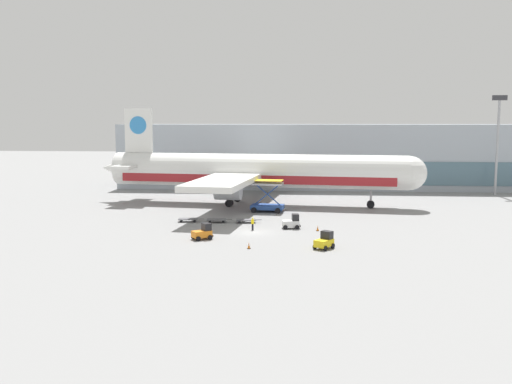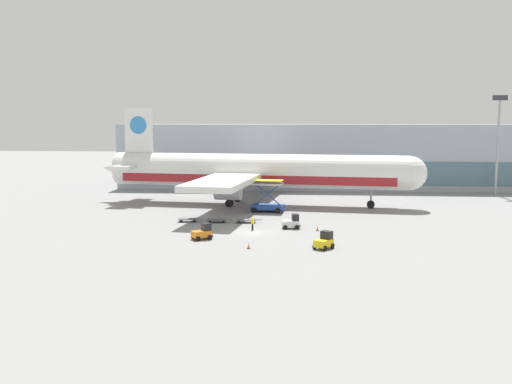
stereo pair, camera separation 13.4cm
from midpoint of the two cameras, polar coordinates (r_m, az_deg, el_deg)
The scene contains 14 objects.
ground_plane at distance 75.83m, azimuth -0.41°, elevation -4.05°, with size 400.00×400.00×0.00m, color gray.
terminal_building at distance 129.60m, azimuth 6.76°, elevation 3.64°, with size 90.00×18.20×14.00m.
light_mast at distance 123.15m, azimuth 23.00°, elevation 5.13°, with size 2.80×0.50×19.76m.
airplane_main at distance 100.08m, azimuth -0.43°, elevation 2.03°, with size 57.96×48.61×17.00m.
scissor_lift_loader at distance 92.68m, azimuth 1.11°, elevation -0.77°, with size 5.52×3.91×5.19m.
baggage_tug_foreground at distance 71.56m, azimuth -5.37°, elevation -4.04°, with size 2.81×2.61×2.00m.
baggage_tug_mid at distance 78.55m, azimuth 3.57°, elevation -3.03°, with size 2.61×1.91×2.00m.
baggage_tug_far at distance 66.57m, azimuth 6.83°, elevation -4.90°, with size 2.61×2.81×2.00m.
baggage_dolly_lead at distance 84.24m, azimuth -6.84°, elevation -2.71°, with size 3.77×1.84×0.48m.
baggage_dolly_second at distance 83.34m, azimuth -4.01°, elevation -2.79°, with size 3.77×1.84×0.48m.
baggage_dolly_third at distance 82.83m, azimuth -1.05°, elevation -2.83°, with size 3.77×1.84×0.48m.
ground_crew_near at distance 77.21m, azimuth -0.39°, elevation -3.07°, with size 0.38×0.50×1.75m.
traffic_cone_near at distance 66.16m, azimuth -0.78°, elevation -5.38°, with size 0.40×0.40×0.74m.
traffic_cone_far at distance 77.21m, azimuth 6.14°, elevation -3.63°, with size 0.40×0.40×0.71m.
Camera 1 is at (6.41, -74.13, 14.62)m, focal length 40.00 mm.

